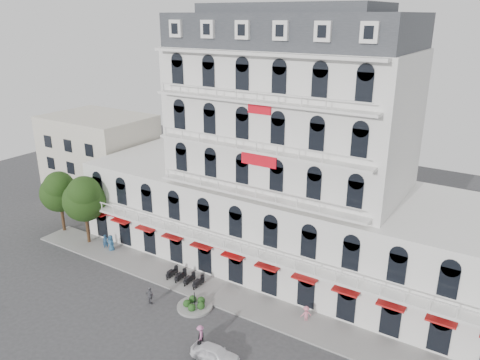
# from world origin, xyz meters

# --- Properties ---
(ground) EXTENTS (120.00, 120.00, 0.00)m
(ground) POSITION_xyz_m (0.00, 0.00, 0.00)
(ground) COLOR #38383A
(ground) RESTS_ON ground
(sidewalk) EXTENTS (53.00, 4.00, 0.16)m
(sidewalk) POSITION_xyz_m (0.00, 9.00, 0.08)
(sidewalk) COLOR gray
(sidewalk) RESTS_ON ground
(main_building) EXTENTS (45.00, 15.00, 25.80)m
(main_building) POSITION_xyz_m (0.00, 18.00, 9.96)
(main_building) COLOR silver
(main_building) RESTS_ON ground
(flank_building_west) EXTENTS (14.00, 10.00, 12.00)m
(flank_building_west) POSITION_xyz_m (-30.00, 20.00, 6.00)
(flank_building_west) COLOR beige
(flank_building_west) RESTS_ON ground
(traffic_island) EXTENTS (3.20, 3.20, 1.60)m
(traffic_island) POSITION_xyz_m (-3.00, 6.00, 0.26)
(traffic_island) COLOR gray
(traffic_island) RESTS_ON ground
(parked_scooter_row) EXTENTS (4.40, 1.80, 1.10)m
(parked_scooter_row) POSITION_xyz_m (-6.35, 8.80, 0.00)
(parked_scooter_row) COLOR black
(parked_scooter_row) RESTS_ON ground
(tree_west_outer) EXTENTS (4.50, 4.48, 7.76)m
(tree_west_outer) POSITION_xyz_m (-25.95, 9.98, 5.35)
(tree_west_outer) COLOR #382314
(tree_west_outer) RESTS_ON ground
(tree_west_inner) EXTENTS (4.76, 4.76, 8.25)m
(tree_west_inner) POSITION_xyz_m (-20.95, 9.48, 5.68)
(tree_west_inner) COLOR #382314
(tree_west_inner) RESTS_ON ground
(parked_car) EXTENTS (3.93, 1.90, 1.29)m
(parked_car) POSITION_xyz_m (2.49, 1.40, 0.65)
(parked_car) COLOR white
(parked_car) RESTS_ON ground
(rider_center) EXTENTS (1.07, 1.52, 2.00)m
(rider_center) POSITION_xyz_m (0.63, 2.05, 1.04)
(rider_center) COLOR black
(rider_center) RESTS_ON ground
(pedestrian_left) EXTENTS (0.95, 0.63, 1.92)m
(pedestrian_left) POSITION_xyz_m (-17.34, 9.50, 0.96)
(pedestrian_left) COLOR #275075
(pedestrian_left) RESTS_ON ground
(pedestrian_mid) EXTENTS (1.03, 0.51, 1.70)m
(pedestrian_mid) POSITION_xyz_m (-6.73, 4.30, 0.85)
(pedestrian_mid) COLOR #56565E
(pedestrian_mid) RESTS_ON ground
(pedestrian_right) EXTENTS (1.09, 1.06, 1.49)m
(pedestrian_right) POSITION_xyz_m (6.26, 9.50, 0.75)
(pedestrian_right) COLOR pink
(pedestrian_right) RESTS_ON ground
(pedestrian_far) EXTENTS (0.71, 0.75, 1.73)m
(pedestrian_far) POSITION_xyz_m (-18.21, 9.50, 0.86)
(pedestrian_far) COLOR navy
(pedestrian_far) RESTS_ON ground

